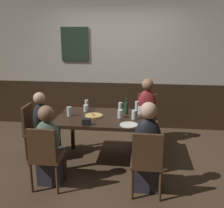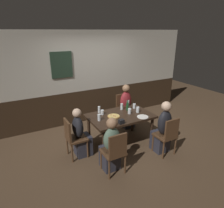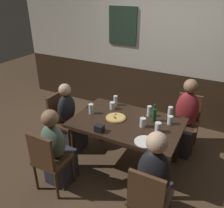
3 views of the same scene
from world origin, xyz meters
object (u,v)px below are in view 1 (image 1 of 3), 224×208
(dining_table, at_px, (105,122))
(condiment_caddy, at_px, (86,122))
(chair_head_west, at_px, (35,128))
(pint_glass_amber, at_px, (120,114))
(person_head_west, at_px, (45,131))
(tumbler_short, at_px, (86,109))
(person_left_near, at_px, (50,151))
(person_right_far, at_px, (147,117))
(person_right_near, at_px, (147,153))
(pint_glass_stout, at_px, (87,105))
(pizza, at_px, (94,115))
(chair_right_near, at_px, (147,160))
(pint_glass_pale, at_px, (140,111))
(beer_glass_tall, at_px, (134,115))
(chair_left_near, at_px, (45,155))
(beer_glass_half, at_px, (69,112))
(highball_clear, at_px, (120,107))
(beer_bottle_green, at_px, (126,108))
(tumbler_water, at_px, (137,106))
(plate_white_large, at_px, (129,125))
(chair_right_far, at_px, (147,115))

(dining_table, height_order, condiment_caddy, condiment_caddy)
(chair_head_west, distance_m, pint_glass_amber, 1.42)
(person_head_west, bearing_deg, tumbler_short, 19.94)
(person_left_near, bearing_deg, person_right_far, 48.43)
(person_right_near, bearing_deg, pint_glass_stout, 132.65)
(person_right_far, height_order, pizza, person_right_far)
(chair_right_near, bearing_deg, person_left_near, 172.79)
(person_left_near, xyz_separation_m, pint_glass_amber, (0.88, 0.70, 0.32))
(person_right_far, distance_m, condiment_caddy, 1.43)
(chair_right_near, relative_size, pint_glass_pale, 7.48)
(pizza, relative_size, beer_glass_tall, 2.07)
(person_left_near, relative_size, beer_glass_tall, 8.28)
(pint_glass_stout, height_order, beer_glass_tall, pint_glass_stout)
(person_right_far, height_order, beer_glass_tall, person_right_far)
(person_right_far, bearing_deg, beer_glass_tall, -103.93)
(chair_left_near, xyz_separation_m, beer_glass_half, (0.09, 0.86, 0.31))
(highball_clear, distance_m, beer_bottle_green, 0.14)
(pint_glass_stout, height_order, pint_glass_amber, pint_glass_stout)
(chair_right_near, xyz_separation_m, beer_glass_tall, (-0.20, 0.83, 0.30))
(person_right_near, distance_m, beer_glass_half, 1.42)
(person_left_near, bearing_deg, chair_right_near, -7.21)
(tumbler_water, relative_size, beer_glass_tall, 1.11)
(person_right_far, relative_size, highball_clear, 7.80)
(person_head_west, relative_size, plate_white_large, 4.27)
(beer_bottle_green, bearing_deg, chair_left_near, -131.82)
(person_left_near, bearing_deg, tumbler_short, 72.73)
(tumbler_short, bearing_deg, person_left_near, -107.27)
(chair_right_near, distance_m, beer_glass_tall, 0.90)
(plate_white_large, bearing_deg, highball_clear, 105.79)
(person_left_near, bearing_deg, beer_glass_half, 82.42)
(person_right_near, height_order, pint_glass_amber, person_right_near)
(beer_bottle_green, xyz_separation_m, plate_white_large, (0.07, -0.52, -0.09))
(highball_clear, distance_m, plate_white_large, 0.65)
(dining_table, xyz_separation_m, chair_right_far, (0.65, 0.89, -0.16))
(person_head_west, bearing_deg, plate_white_large, -13.92)
(beer_glass_half, xyz_separation_m, beer_bottle_green, (0.87, 0.22, 0.04))
(chair_right_far, relative_size, beer_glass_tall, 6.54)
(person_right_near, distance_m, pizza, 1.12)
(person_right_near, relative_size, plate_white_large, 4.67)
(chair_head_west, distance_m, tumbler_short, 0.88)
(dining_table, height_order, tumbler_water, tumbler_water)
(pint_glass_pale, bearing_deg, plate_white_large, -104.87)
(beer_bottle_green, bearing_deg, pizza, -159.71)
(dining_table, distance_m, chair_left_near, 1.11)
(person_right_far, relative_size, plate_white_large, 4.69)
(chair_right_far, distance_m, pint_glass_pale, 0.75)
(highball_clear, relative_size, pint_glass_stout, 0.99)
(chair_head_west, bearing_deg, pint_glass_amber, -1.23)
(chair_left_near, relative_size, person_left_near, 0.79)
(chair_head_west, xyz_separation_m, pint_glass_amber, (1.38, -0.03, 0.30))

